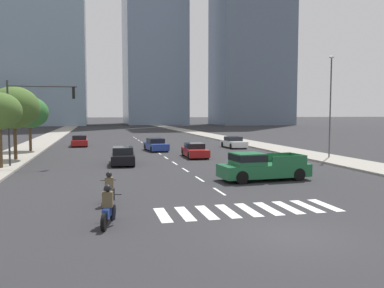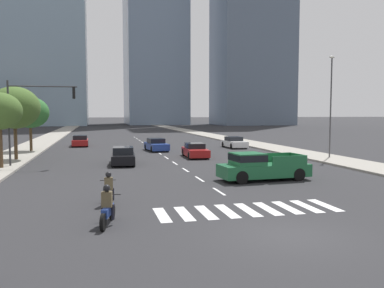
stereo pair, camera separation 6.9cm
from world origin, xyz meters
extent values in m
plane|color=#28282B|center=(0.00, 0.00, 0.00)|extent=(800.00, 800.00, 0.00)
cube|color=gray|center=(13.56, 30.00, 0.07)|extent=(4.00, 260.00, 0.15)
cube|color=gray|center=(-13.56, 30.00, 0.07)|extent=(4.00, 260.00, 0.15)
cube|color=silver|center=(-3.60, 3.53, 0.00)|extent=(0.45, 2.35, 0.01)
cube|color=silver|center=(-2.70, 3.53, 0.00)|extent=(0.45, 2.35, 0.01)
cube|color=silver|center=(-1.80, 3.53, 0.00)|extent=(0.45, 2.35, 0.01)
cube|color=silver|center=(-0.90, 3.53, 0.00)|extent=(0.45, 2.35, 0.01)
cube|color=silver|center=(0.00, 3.53, 0.00)|extent=(0.45, 2.35, 0.01)
cube|color=silver|center=(0.90, 3.53, 0.00)|extent=(0.45, 2.35, 0.01)
cube|color=silver|center=(1.80, 3.53, 0.00)|extent=(0.45, 2.35, 0.01)
cube|color=silver|center=(2.70, 3.53, 0.00)|extent=(0.45, 2.35, 0.01)
cube|color=silver|center=(3.60, 3.53, 0.00)|extent=(0.45, 2.35, 0.01)
cube|color=silver|center=(0.00, 7.53, 0.00)|extent=(0.14, 2.00, 0.01)
cube|color=silver|center=(0.00, 11.53, 0.00)|extent=(0.14, 2.00, 0.01)
cube|color=silver|center=(0.00, 15.53, 0.00)|extent=(0.14, 2.00, 0.01)
cube|color=silver|center=(0.00, 19.53, 0.00)|extent=(0.14, 2.00, 0.01)
cube|color=silver|center=(0.00, 23.53, 0.00)|extent=(0.14, 2.00, 0.01)
cube|color=silver|center=(0.00, 27.53, 0.00)|extent=(0.14, 2.00, 0.01)
cube|color=silver|center=(0.00, 31.53, 0.00)|extent=(0.14, 2.00, 0.01)
cube|color=silver|center=(0.00, 35.53, 0.00)|extent=(0.14, 2.00, 0.01)
cube|color=silver|center=(0.00, 39.53, 0.00)|extent=(0.14, 2.00, 0.01)
cube|color=silver|center=(0.00, 43.53, 0.00)|extent=(0.14, 2.00, 0.01)
cube|color=silver|center=(0.00, 47.53, 0.00)|extent=(0.14, 2.00, 0.01)
cube|color=silver|center=(0.00, 51.53, 0.00)|extent=(0.14, 2.00, 0.01)
cube|color=silver|center=(0.00, 55.53, 0.00)|extent=(0.14, 2.00, 0.01)
cylinder|color=black|center=(-5.54, 3.32, 0.30)|extent=(0.26, 0.61, 0.60)
cylinder|color=black|center=(-5.89, 1.89, 0.30)|extent=(0.26, 0.61, 0.60)
cube|color=navy|center=(-5.72, 2.60, 0.52)|extent=(0.50, 1.20, 0.32)
cylinder|color=#B2B2B7|center=(-5.56, 3.22, 0.60)|extent=(0.13, 0.32, 0.67)
cylinder|color=black|center=(-5.55, 3.27, 0.97)|extent=(0.69, 0.20, 0.04)
cube|color=brown|center=(-5.74, 2.50, 0.96)|extent=(0.41, 0.32, 0.55)
sphere|color=black|center=(-5.74, 2.50, 1.36)|extent=(0.26, 0.26, 0.26)
cylinder|color=black|center=(-5.89, 2.64, 0.47)|extent=(0.15, 0.15, 0.55)
cylinder|color=black|center=(-5.54, 2.56, 0.47)|extent=(0.15, 0.15, 0.55)
cylinder|color=black|center=(-5.61, 6.60, 0.30)|extent=(0.13, 0.60, 0.60)
cylinder|color=black|center=(-5.59, 4.97, 0.30)|extent=(0.13, 0.60, 0.60)
cube|color=#B7BABF|center=(-5.60, 5.79, 0.52)|extent=(0.24, 1.31, 0.32)
cylinder|color=#B2B2B7|center=(-5.61, 6.50, 0.60)|extent=(0.06, 0.32, 0.67)
cylinder|color=black|center=(-5.61, 6.55, 0.97)|extent=(0.70, 0.04, 0.04)
cube|color=brown|center=(-5.60, 5.69, 0.96)|extent=(0.36, 0.24, 0.55)
sphere|color=black|center=(-5.60, 5.69, 1.36)|extent=(0.26, 0.26, 0.26)
cylinder|color=black|center=(-5.78, 5.78, 0.47)|extent=(0.12, 0.12, 0.55)
cylinder|color=black|center=(-5.42, 5.79, 0.47)|extent=(0.12, 0.12, 0.55)
cube|color=#1E6038|center=(3.67, 10.28, 0.59)|extent=(5.55, 2.30, 0.75)
cube|color=#1E6038|center=(2.59, 10.21, 1.32)|extent=(1.85, 1.91, 0.70)
cube|color=black|center=(2.59, 10.21, 1.40)|extent=(1.87, 1.95, 0.39)
cube|color=#1E6038|center=(4.92, 9.41, 1.25)|extent=(2.28, 0.22, 0.55)
cube|color=#1E6038|center=(4.81, 11.29, 1.25)|extent=(2.28, 0.22, 0.55)
cube|color=#1E6038|center=(6.00, 10.42, 1.25)|extent=(0.20, 1.88, 0.55)
cylinder|color=black|center=(1.88, 9.29, 0.38)|extent=(0.77, 0.31, 0.76)
cylinder|color=black|center=(1.77, 11.03, 0.38)|extent=(0.77, 0.31, 0.76)
cylinder|color=black|center=(5.57, 9.52, 0.38)|extent=(0.77, 0.31, 0.76)
cylinder|color=black|center=(5.46, 11.27, 0.38)|extent=(0.77, 0.31, 0.76)
cube|color=black|center=(-4.09, 19.86, 0.50)|extent=(2.05, 4.77, 0.68)
cube|color=black|center=(-4.10, 19.63, 1.11)|extent=(1.67, 2.20, 0.55)
cylinder|color=black|center=(-4.78, 21.50, 0.32)|extent=(0.26, 0.65, 0.64)
cylinder|color=black|center=(-3.20, 21.40, 0.32)|extent=(0.26, 0.65, 0.64)
cylinder|color=black|center=(-4.98, 18.33, 0.32)|extent=(0.26, 0.65, 0.64)
cylinder|color=black|center=(-3.40, 18.22, 0.32)|extent=(0.26, 0.65, 0.64)
cube|color=maroon|center=(2.65, 23.36, 0.48)|extent=(2.00, 4.62, 0.65)
cube|color=black|center=(2.66, 23.59, 1.05)|extent=(1.68, 2.11, 0.48)
cylinder|color=black|center=(3.40, 21.79, 0.32)|extent=(0.25, 0.65, 0.64)
cylinder|color=black|center=(1.77, 21.85, 0.32)|extent=(0.25, 0.65, 0.64)
cylinder|color=black|center=(3.53, 24.87, 0.32)|extent=(0.25, 0.65, 0.64)
cylinder|color=black|center=(1.90, 24.94, 0.32)|extent=(0.25, 0.65, 0.64)
cube|color=silver|center=(9.48, 32.00, 0.49)|extent=(1.95, 4.31, 0.66)
cube|color=black|center=(9.47, 32.21, 1.05)|extent=(1.68, 1.96, 0.47)
cylinder|color=black|center=(10.35, 30.56, 0.32)|extent=(0.23, 0.64, 0.64)
cylinder|color=black|center=(8.66, 30.53, 0.32)|extent=(0.23, 0.64, 0.64)
cylinder|color=black|center=(10.29, 33.47, 0.32)|extent=(0.23, 0.64, 0.64)
cylinder|color=black|center=(8.60, 33.43, 0.32)|extent=(0.23, 0.64, 0.64)
cube|color=navy|center=(0.08, 30.34, 0.50)|extent=(2.23, 4.44, 0.67)
cube|color=black|center=(0.06, 30.55, 1.08)|extent=(1.78, 2.07, 0.50)
cylinder|color=black|center=(1.04, 28.98, 0.32)|extent=(0.28, 0.66, 0.64)
cylinder|color=black|center=(-0.58, 28.81, 0.32)|extent=(0.28, 0.66, 0.64)
cylinder|color=black|center=(0.75, 31.87, 0.32)|extent=(0.28, 0.66, 0.64)
cylinder|color=black|center=(-0.88, 31.70, 0.32)|extent=(0.28, 0.66, 0.64)
cube|color=maroon|center=(-8.14, 38.74, 0.49)|extent=(1.95, 4.66, 0.66)
cube|color=black|center=(-8.14, 38.51, 1.08)|extent=(1.68, 2.11, 0.52)
cylinder|color=black|center=(-9.02, 40.30, 0.32)|extent=(0.23, 0.64, 0.64)
cylinder|color=black|center=(-7.33, 40.33, 0.32)|extent=(0.23, 0.64, 0.64)
cylinder|color=black|center=(-8.95, 37.15, 0.32)|extent=(0.23, 0.64, 0.64)
cylinder|color=black|center=(-7.27, 37.19, 0.32)|extent=(0.23, 0.64, 0.64)
cylinder|color=#333335|center=(-12.36, 19.71, 3.28)|extent=(0.14, 0.14, 6.26)
cylinder|color=#333335|center=(-9.92, 19.71, 6.01)|extent=(4.88, 0.10, 0.10)
cube|color=black|center=(-7.73, 19.71, 5.56)|extent=(0.20, 0.28, 0.90)
sphere|color=red|center=(-7.73, 19.71, 5.86)|extent=(0.18, 0.18, 0.18)
sphere|color=orange|center=(-7.73, 19.71, 5.56)|extent=(0.18, 0.18, 0.18)
sphere|color=green|center=(-7.73, 19.71, 5.26)|extent=(0.18, 0.18, 0.18)
cube|color=#19662D|center=(-12.36, 19.71, 3.15)|extent=(0.60, 0.04, 0.18)
cylinder|color=#3F3F42|center=(13.86, 19.32, 4.46)|extent=(0.12, 0.12, 8.63)
ellipsoid|color=beige|center=(13.86, 19.32, 8.88)|extent=(0.50, 0.24, 0.20)
cylinder|color=#4C3823|center=(-12.76, 18.72, 1.54)|extent=(0.28, 0.28, 2.78)
cylinder|color=#4C3823|center=(-12.76, 24.06, 1.49)|extent=(0.28, 0.28, 2.68)
ellipsoid|color=#426028|center=(-12.76, 24.06, 4.49)|extent=(4.14, 4.14, 3.52)
cylinder|color=#4C3823|center=(-12.76, 31.89, 1.37)|extent=(0.28, 0.28, 2.45)
ellipsoid|color=#2D662D|center=(-12.76, 31.89, 4.11)|extent=(3.77, 3.77, 3.21)
camera|label=1|loc=(-6.08, -11.71, 4.00)|focal=37.12mm
camera|label=2|loc=(-6.01, -11.73, 4.00)|focal=37.12mm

